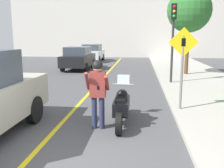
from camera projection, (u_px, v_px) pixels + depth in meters
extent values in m
plane|color=#4C4C4F|center=(54.00, 167.00, 4.64)|extent=(80.00, 80.00, 0.00)
cube|color=yellow|center=(88.00, 94.00, 10.56)|extent=(0.12, 36.00, 0.01)
cube|color=beige|center=(128.00, 26.00, 29.34)|extent=(28.00, 1.20, 7.36)
cylinder|color=black|center=(119.00, 124.00, 6.11)|extent=(0.14, 0.57, 0.57)
cylinder|color=black|center=(124.00, 105.00, 7.80)|extent=(0.14, 0.57, 0.57)
cube|color=black|center=(122.00, 105.00, 6.91)|extent=(0.40, 1.19, 0.36)
sphere|color=black|center=(122.00, 95.00, 7.02)|extent=(0.32, 0.32, 0.32)
cube|color=black|center=(121.00, 100.00, 6.61)|extent=(0.28, 0.48, 0.10)
cylinder|color=silver|center=(123.00, 84.00, 7.40)|extent=(0.62, 0.03, 0.03)
cube|color=silver|center=(123.00, 80.00, 7.46)|extent=(0.36, 0.12, 0.31)
cylinder|color=#282D4C|center=(94.00, 113.00, 6.53)|extent=(0.14, 0.14, 0.85)
cylinder|color=#282D4C|center=(102.00, 113.00, 6.51)|extent=(0.14, 0.14, 0.85)
cube|color=maroon|center=(98.00, 84.00, 6.38)|extent=(0.40, 0.22, 0.65)
cylinder|color=maroon|center=(87.00, 81.00, 6.29)|extent=(0.09, 0.39, 0.51)
cylinder|color=maroon|center=(107.00, 83.00, 6.22)|extent=(0.09, 0.46, 0.46)
sphere|color=tan|center=(98.00, 68.00, 6.30)|extent=(0.24, 0.24, 0.24)
sphere|color=black|center=(98.00, 66.00, 6.29)|extent=(0.28, 0.28, 0.28)
cube|color=black|center=(98.00, 88.00, 6.11)|extent=(0.06, 0.05, 0.11)
cylinder|color=black|center=(34.00, 110.00, 6.96)|extent=(0.22, 0.76, 0.76)
cylinder|color=slate|center=(182.00, 73.00, 7.79)|extent=(0.08, 0.08, 2.30)
cube|color=yellow|center=(183.00, 42.00, 7.60)|extent=(0.91, 0.02, 0.91)
cube|color=black|center=(184.00, 42.00, 7.58)|extent=(0.12, 0.01, 0.24)
cylinder|color=#2D2D30|center=(172.00, 44.00, 12.34)|extent=(0.12, 0.12, 3.85)
cube|color=black|center=(174.00, 12.00, 12.04)|extent=(0.26, 0.22, 0.76)
sphere|color=red|center=(174.00, 7.00, 11.88)|extent=(0.14, 0.14, 0.14)
sphere|color=gold|center=(174.00, 11.00, 11.92)|extent=(0.14, 0.14, 0.14)
sphere|color=green|center=(174.00, 16.00, 11.96)|extent=(0.14, 0.14, 0.14)
cylinder|color=brown|center=(187.00, 50.00, 15.29)|extent=(0.24, 0.24, 2.91)
sphere|color=#2D6B2D|center=(189.00, 10.00, 14.85)|extent=(2.62, 2.62, 2.62)
cylinder|color=black|center=(72.00, 63.00, 19.90)|extent=(0.22, 0.64, 0.64)
cylinder|color=black|center=(93.00, 63.00, 19.71)|extent=(0.22, 0.64, 0.64)
cylinder|color=black|center=(62.00, 67.00, 17.35)|extent=(0.22, 0.64, 0.64)
cylinder|color=black|center=(86.00, 67.00, 17.17)|extent=(0.22, 0.64, 0.64)
cube|color=black|center=(79.00, 60.00, 18.46)|extent=(1.80, 4.20, 0.76)
cube|color=#38424C|center=(78.00, 51.00, 18.17)|extent=(1.58, 2.18, 0.60)
cylinder|color=black|center=(87.00, 57.00, 26.08)|extent=(0.22, 0.64, 0.64)
cylinder|color=black|center=(103.00, 57.00, 25.90)|extent=(0.22, 0.64, 0.64)
cylinder|color=black|center=(81.00, 59.00, 23.53)|extent=(0.22, 0.64, 0.64)
cylinder|color=black|center=(99.00, 59.00, 23.35)|extent=(0.22, 0.64, 0.64)
cube|color=white|center=(93.00, 54.00, 24.64)|extent=(1.80, 4.20, 0.76)
cube|color=#38424C|center=(92.00, 47.00, 24.35)|extent=(1.58, 2.18, 0.60)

